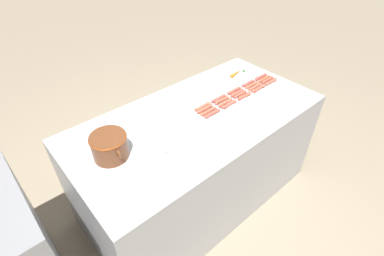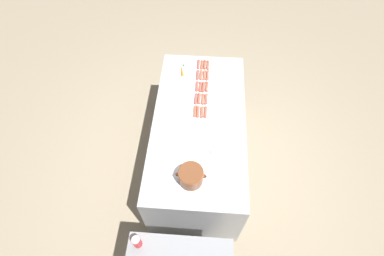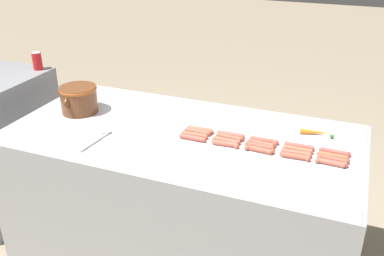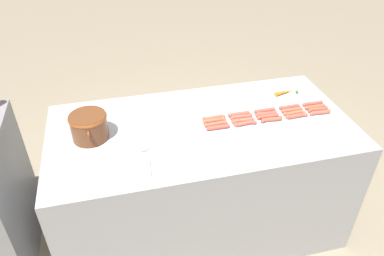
# 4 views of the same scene
# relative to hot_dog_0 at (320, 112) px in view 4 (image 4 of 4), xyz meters

# --- Properties ---
(ground_plane) EXTENTS (20.00, 20.00, 0.00)m
(ground_plane) POSITION_rel_hot_dog_0_xyz_m (0.06, 0.80, -0.93)
(ground_plane) COLOR gray
(griddle_counter) EXTENTS (0.96, 1.93, 0.91)m
(griddle_counter) POSITION_rel_hot_dog_0_xyz_m (0.06, 0.80, -0.47)
(griddle_counter) COLOR #9EA0A5
(griddle_counter) RESTS_ON ground_plane
(hot_dog_0) EXTENTS (0.03, 0.15, 0.03)m
(hot_dog_0) POSITION_rel_hot_dog_0_xyz_m (0.00, 0.00, 0.00)
(hot_dog_0) COLOR #B15946
(hot_dog_0) RESTS_ON griddle_counter
(hot_dog_1) EXTENTS (0.03, 0.15, 0.03)m
(hot_dog_1) POSITION_rel_hot_dog_0_xyz_m (-0.00, 0.17, 0.00)
(hot_dog_1) COLOR #BB5541
(hot_dog_1) RESTS_ON griddle_counter
(hot_dog_2) EXTENTS (0.04, 0.15, 0.03)m
(hot_dog_2) POSITION_rel_hot_dog_0_xyz_m (0.00, 0.35, 0.00)
(hot_dog_2) COLOR #B1533E
(hot_dog_2) RESTS_ON griddle_counter
(hot_dog_3) EXTENTS (0.04, 0.15, 0.03)m
(hot_dog_3) POSITION_rel_hot_dog_0_xyz_m (-0.00, 0.53, 0.00)
(hot_dog_3) COLOR #BE5645
(hot_dog_3) RESTS_ON griddle_counter
(hot_dog_4) EXTENTS (0.03, 0.15, 0.03)m
(hot_dog_4) POSITION_rel_hot_dog_0_xyz_m (-0.00, 0.71, 0.00)
(hot_dog_4) COLOR #BC5041
(hot_dog_4) RESTS_ON griddle_counter
(hot_dog_5) EXTENTS (0.04, 0.15, 0.03)m
(hot_dog_5) POSITION_rel_hot_dog_0_xyz_m (0.04, -0.00, 0.00)
(hot_dog_5) COLOR #B9523D
(hot_dog_5) RESTS_ON griddle_counter
(hot_dog_6) EXTENTS (0.04, 0.15, 0.03)m
(hot_dog_6) POSITION_rel_hot_dog_0_xyz_m (0.04, 0.17, 0.00)
(hot_dog_6) COLOR #B55E45
(hot_dog_6) RESTS_ON griddle_counter
(hot_dog_7) EXTENTS (0.03, 0.15, 0.03)m
(hot_dog_7) POSITION_rel_hot_dog_0_xyz_m (0.04, 0.36, 0.00)
(hot_dog_7) COLOR #B0523F
(hot_dog_7) RESTS_ON griddle_counter
(hot_dog_8) EXTENTS (0.03, 0.15, 0.03)m
(hot_dog_8) POSITION_rel_hot_dog_0_xyz_m (0.04, 0.53, 0.00)
(hot_dog_8) COLOR #BA5C47
(hot_dog_8) RESTS_ON griddle_counter
(hot_dog_9) EXTENTS (0.03, 0.15, 0.03)m
(hot_dog_9) POSITION_rel_hot_dog_0_xyz_m (0.04, 0.71, 0.00)
(hot_dog_9) COLOR #BA5B41
(hot_dog_9) RESTS_ON griddle_counter
(hot_dog_10) EXTENTS (0.03, 0.15, 0.03)m
(hot_dog_10) POSITION_rel_hot_dog_0_xyz_m (0.07, -0.00, 0.00)
(hot_dog_10) COLOR #BA5D3D
(hot_dog_10) RESTS_ON griddle_counter
(hot_dog_11) EXTENTS (0.03, 0.15, 0.03)m
(hot_dog_11) POSITION_rel_hot_dog_0_xyz_m (0.07, 0.17, 0.00)
(hot_dog_11) COLOR #BB5E42
(hot_dog_11) RESTS_ON griddle_counter
(hot_dog_12) EXTENTS (0.04, 0.15, 0.03)m
(hot_dog_12) POSITION_rel_hot_dog_0_xyz_m (0.07, 0.36, 0.00)
(hot_dog_12) COLOR #BD5243
(hot_dog_12) RESTS_ON griddle_counter
(hot_dog_13) EXTENTS (0.04, 0.15, 0.03)m
(hot_dog_13) POSITION_rel_hot_dog_0_xyz_m (0.08, 0.53, 0.00)
(hot_dog_13) COLOR #BD5740
(hot_dog_13) RESTS_ON griddle_counter
(hot_dog_14) EXTENTS (0.03, 0.15, 0.03)m
(hot_dog_14) POSITION_rel_hot_dog_0_xyz_m (0.08, 0.71, 0.00)
(hot_dog_14) COLOR #BF5843
(hot_dog_14) RESTS_ON griddle_counter
(hot_dog_15) EXTENTS (0.03, 0.15, 0.03)m
(hot_dog_15) POSITION_rel_hot_dog_0_xyz_m (0.11, -0.01, 0.00)
(hot_dog_15) COLOR #BD4F45
(hot_dog_15) RESTS_ON griddle_counter
(hot_dog_16) EXTENTS (0.03, 0.15, 0.03)m
(hot_dog_16) POSITION_rel_hot_dog_0_xyz_m (0.11, 0.17, 0.00)
(hot_dog_16) COLOR #B35047
(hot_dog_16) RESTS_ON griddle_counter
(hot_dog_17) EXTENTS (0.03, 0.15, 0.03)m
(hot_dog_17) POSITION_rel_hot_dog_0_xyz_m (0.11, 0.35, 0.00)
(hot_dog_17) COLOR #BA5141
(hot_dog_17) RESTS_ON griddle_counter
(hot_dog_18) EXTENTS (0.03, 0.15, 0.03)m
(hot_dog_18) POSITION_rel_hot_dog_0_xyz_m (0.11, 0.53, 0.00)
(hot_dog_18) COLOR #B95146
(hot_dog_18) RESTS_ON griddle_counter
(hot_dog_19) EXTENTS (0.04, 0.15, 0.03)m
(hot_dog_19) POSITION_rel_hot_dog_0_xyz_m (0.11, 0.70, 0.00)
(hot_dog_19) COLOR #B7583F
(hot_dog_19) RESTS_ON griddle_counter
(bean_pot) EXTENTS (0.28, 0.23, 0.16)m
(bean_pot) POSITION_rel_hot_dog_0_xyz_m (0.10, 1.48, 0.08)
(bean_pot) COLOR brown
(bean_pot) RESTS_ON griddle_counter
(serving_spoon) EXTENTS (0.27, 0.07, 0.02)m
(serving_spoon) POSITION_rel_hot_dog_0_xyz_m (-0.14, 1.18, -0.01)
(serving_spoon) COLOR #B7B7BC
(serving_spoon) RESTS_ON griddle_counter
(carrot) EXTENTS (0.06, 0.18, 0.03)m
(carrot) POSITION_rel_hot_dog_0_xyz_m (0.30, 0.10, 0.00)
(carrot) COLOR orange
(carrot) RESTS_ON griddle_counter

